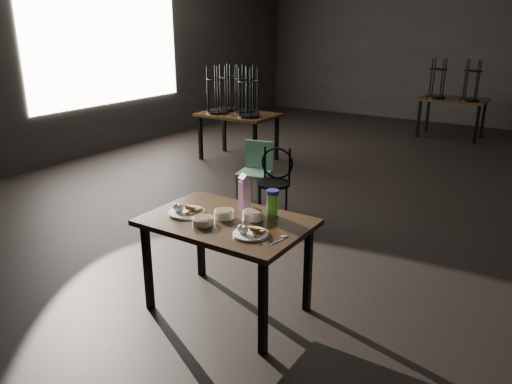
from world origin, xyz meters
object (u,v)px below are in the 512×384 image
Objects in this scene: juice_carton at (245,193)px; bentwood_chair at (275,178)px; main_table at (227,230)px; school_chair at (256,168)px; water_bottle at (273,203)px.

juice_carton is 0.36× the size of bentwood_chair.
bentwood_chair is (-0.68, 1.84, -0.20)m from main_table.
main_table is 1.55× the size of school_chair.
juice_carton is 0.25m from water_bottle.
juice_carton is 1.78m from bentwood_chair.
water_bottle is 0.27× the size of school_chair.
bentwood_chair is at bearing 110.26° from main_table.
main_table is at bearing -86.18° from bentwood_chair.
main_table is 1.97m from bentwood_chair.
juice_carton reaches higher than main_table.
juice_carton is 1.39× the size of water_bottle.
juice_carton reaches higher than bentwood_chair.
juice_carton is at bearing -83.48° from bentwood_chair.
water_bottle is at bearing -0.52° from juice_carton.
main_table is 0.39m from water_bottle.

